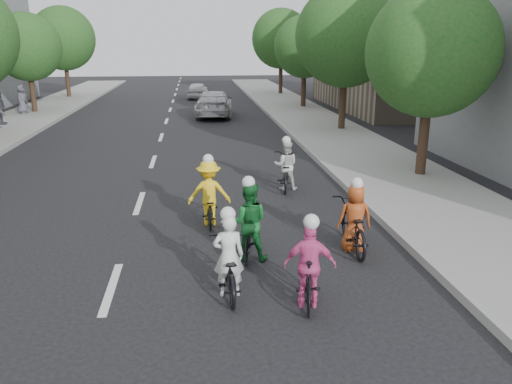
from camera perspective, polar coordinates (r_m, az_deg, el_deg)
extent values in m
plane|color=black|center=(9.48, -16.21, -10.52)|extent=(120.00, 120.00, 0.00)
cube|color=gray|center=(19.85, 12.03, 4.27)|extent=(4.00, 80.00, 0.15)
cube|color=#999993|center=(19.31, 6.53, 4.23)|extent=(0.18, 80.00, 0.18)
cube|color=gray|center=(35.39, 17.70, 15.60)|extent=(10.00, 14.00, 8.00)
cylinder|color=black|center=(33.92, -24.13, 10.06)|extent=(0.32, 0.32, 2.27)
sphere|color=#1B521B|center=(33.78, -24.72, 14.83)|extent=(4.00, 4.00, 4.00)
cylinder|color=black|center=(42.58, -20.71, 11.65)|extent=(0.32, 0.32, 2.48)
sphere|color=#1B521B|center=(42.47, -21.18, 16.05)|extent=(4.80, 4.80, 4.80)
cylinder|color=black|center=(16.86, 18.52, 5.28)|extent=(0.32, 0.32, 2.27)
sphere|color=#1B521B|center=(16.57, 19.45, 14.93)|extent=(4.00, 4.00, 4.00)
cylinder|color=black|center=(25.16, 9.84, 9.66)|extent=(0.32, 0.32, 2.48)
sphere|color=#1B521B|center=(24.99, 10.23, 17.15)|extent=(4.80, 4.80, 4.80)
cylinder|color=black|center=(33.85, 5.44, 11.41)|extent=(0.32, 0.32, 2.27)
sphere|color=#1B521B|center=(33.70, 5.58, 16.21)|extent=(4.00, 4.00, 4.00)
cylinder|color=black|center=(42.64, 2.83, 12.69)|extent=(0.32, 0.32, 2.48)
sphere|color=#1B521B|center=(42.54, 2.89, 17.10)|extent=(4.80, 4.80, 4.80)
imported|color=black|center=(15.00, 3.36, 2.35)|extent=(1.03, 2.05, 1.03)
imported|color=silver|center=(14.85, 3.44, 3.06)|extent=(0.80, 0.67, 1.46)
sphere|color=silver|center=(14.69, 3.49, 5.90)|extent=(0.26, 0.26, 0.26)
imported|color=black|center=(12.17, -5.35, -1.63)|extent=(0.58, 1.59, 0.83)
imported|color=yellow|center=(11.96, -5.39, -0.07)|extent=(1.03, 0.60, 1.58)
sphere|color=silver|center=(11.75, -5.49, 3.72)|extent=(0.26, 0.26, 0.26)
imported|color=black|center=(10.19, -0.89, -5.10)|extent=(0.69, 1.53, 0.89)
imported|color=#166428|center=(9.97, -0.84, -3.43)|extent=(0.87, 0.74, 1.60)
sphere|color=silver|center=(9.72, -0.86, 1.11)|extent=(0.26, 0.26, 0.26)
imported|color=black|center=(10.75, 11.00, -3.81)|extent=(0.82, 2.01, 1.03)
imported|color=#A8441A|center=(10.59, 11.23, -2.93)|extent=(0.74, 0.51, 1.45)
sphere|color=silver|center=(10.37, 11.46, 0.96)|extent=(0.26, 0.26, 0.26)
imported|color=black|center=(8.80, -3.17, -8.67)|extent=(0.65, 1.77, 0.92)
imported|color=silver|center=(8.60, -3.15, -7.31)|extent=(0.54, 0.36, 1.47)
sphere|color=silver|center=(8.32, -3.23, -2.56)|extent=(0.26, 0.26, 0.26)
imported|color=black|center=(8.49, 5.96, -9.87)|extent=(0.69, 1.52, 0.88)
imported|color=#EF54A2|center=(8.28, 6.18, -8.34)|extent=(0.92, 0.52, 1.48)
sphere|color=silver|center=(7.99, 6.35, -3.41)|extent=(0.26, 0.26, 0.26)
imported|color=#ABAAAF|center=(30.13, -4.86, 10.04)|extent=(2.45, 5.32, 1.50)
imported|color=silver|center=(40.23, -6.69, 11.47)|extent=(1.80, 3.78, 1.25)
imported|color=#4B4C58|center=(29.11, -27.22, 8.57)|extent=(0.49, 1.04, 1.74)
imported|color=#514F5C|center=(33.32, -25.19, 9.60)|extent=(0.70, 0.92, 1.70)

